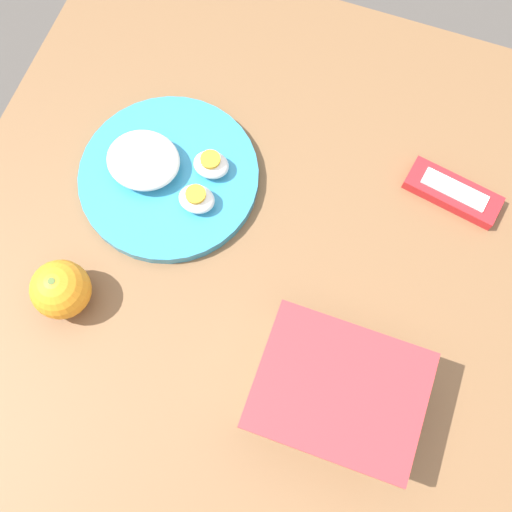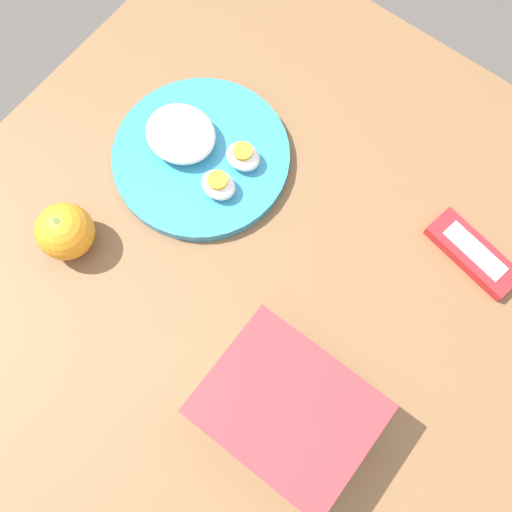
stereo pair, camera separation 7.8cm
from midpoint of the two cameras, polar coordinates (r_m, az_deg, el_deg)
name	(u,v)px [view 2 (the right image)]	position (r m, az deg, el deg)	size (l,w,h in m)	color
ground_plane	(267,363)	(1.57, 2.49, -10.39)	(10.00, 10.00, 0.00)	#4C4742
table	(275,297)	(0.91, 4.24, -4.27)	(0.93, 0.92, 0.78)	brown
food_container	(287,412)	(0.74, 6.03, -15.01)	(0.19, 0.15, 0.08)	white
orange_fruit	(65,231)	(0.81, -15.16, 1.87)	(0.08, 0.08, 0.08)	orange
rice_plate	(199,153)	(0.86, -2.87, 9.43)	(0.25, 0.25, 0.06)	teal
candy_bar	(473,253)	(0.87, 22.39, -0.14)	(0.14, 0.07, 0.02)	red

